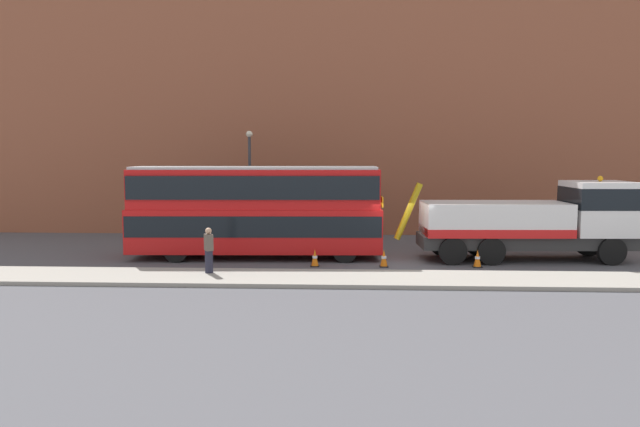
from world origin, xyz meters
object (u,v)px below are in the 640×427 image
recovery_tow_truck (535,220)px  traffic_cone_near_bus (315,258)px  street_lamp (250,175)px  double_decker_bus (256,208)px  traffic_cone_midway (384,259)px  pedestrian_onlooker (209,251)px  traffic_cone_near_truck (477,259)px

recovery_tow_truck → traffic_cone_near_bus: bearing=-170.8°
recovery_tow_truck → street_lamp: size_ratio=1.75×
street_lamp → recovery_tow_truck: bearing=-24.9°
double_decker_bus → street_lamp: street_lamp is taller
traffic_cone_midway → street_lamp: 11.03m
double_decker_bus → street_lamp: bearing=99.3°
street_lamp → pedestrian_onlooker: bearing=-89.4°
recovery_tow_truck → traffic_cone_midway: (-6.62, -1.86, -1.42)m
pedestrian_onlooker → traffic_cone_near_bus: size_ratio=2.38×
recovery_tow_truck → street_lamp: (-13.43, 6.24, 1.71)m
pedestrian_onlooker → traffic_cone_midway: (6.70, 2.27, -0.64)m
double_decker_bus → traffic_cone_near_bus: (2.71, -1.89, -1.89)m
traffic_cone_near_bus → double_decker_bus: bearing=145.1°
double_decker_bus → recovery_tow_truck: bearing=-2.1°
recovery_tow_truck → street_lamp: bearing=152.9°
pedestrian_onlooker → traffic_cone_near_truck: size_ratio=2.38×
pedestrian_onlooker → traffic_cone_near_bus: bearing=1.1°
pedestrian_onlooker → traffic_cone_near_bus: (3.87, 2.22, -0.64)m
double_decker_bus → traffic_cone_midway: (5.54, -1.84, -1.89)m
pedestrian_onlooker → traffic_cone_near_truck: (10.51, 2.36, -0.64)m
traffic_cone_near_truck → recovery_tow_truck: bearing=32.2°
pedestrian_onlooker → traffic_cone_near_truck: 10.79m
double_decker_bus → traffic_cone_near_truck: 9.69m
traffic_cone_midway → recovery_tow_truck: bearing=15.7°
pedestrian_onlooker → street_lamp: 10.66m
double_decker_bus → traffic_cone_midway: 6.13m
traffic_cone_midway → traffic_cone_near_truck: same height
recovery_tow_truck → traffic_cone_near_truck: recovery_tow_truck is taller
traffic_cone_near_truck → street_lamp: street_lamp is taller
double_decker_bus → traffic_cone_midway: double_decker_bus is taller
traffic_cone_midway → street_lamp: bearing=130.1°
pedestrian_onlooker → traffic_cone_near_bus: 4.51m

